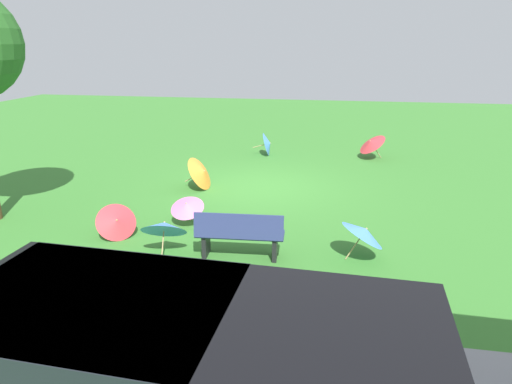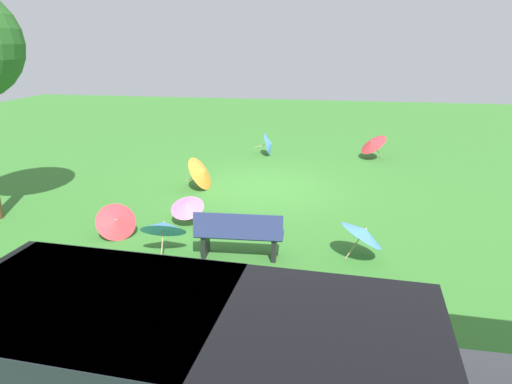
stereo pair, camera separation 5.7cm
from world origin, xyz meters
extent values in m
plane|color=#387A2D|center=(0.00, 0.00, 0.00)|extent=(40.00, 40.00, 0.00)
cube|color=black|center=(-0.72, 8.45, 0.85)|extent=(4.68, 2.10, 1.35)
cube|color=black|center=(0.20, 8.41, 1.25)|extent=(2.66, 2.03, 0.55)
cylinder|color=black|center=(0.85, 7.43, 0.38)|extent=(0.77, 0.25, 0.76)
cylinder|color=black|center=(-2.37, 7.58, 0.38)|extent=(0.77, 0.25, 0.76)
cube|color=navy|center=(-0.32, 4.28, 0.45)|extent=(1.63, 0.55, 0.05)
cube|color=navy|center=(-0.33, 4.48, 0.68)|extent=(1.60, 0.21, 0.45)
cube|color=black|center=(0.32, 4.32, 0.23)|extent=(0.11, 0.41, 0.45)
cube|color=black|center=(-0.96, 4.24, 0.23)|extent=(0.11, 0.41, 0.45)
cylinder|color=tan|center=(1.06, 4.60, 0.23)|extent=(0.08, 0.35, 0.46)
cone|color=#4C8CE5|center=(1.09, 4.38, 0.53)|extent=(0.96, 0.91, 0.64)
sphere|color=tan|center=(1.10, 4.33, 0.60)|extent=(0.04, 0.06, 0.05)
cylinder|color=tan|center=(2.44, 3.70, 0.17)|extent=(0.24, 0.30, 0.30)
cone|color=#D8383F|center=(2.30, 3.88, 0.35)|extent=(1.00, 0.96, 0.71)
sphere|color=tan|center=(2.27, 3.92, 0.40)|extent=(0.06, 0.06, 0.05)
cylinder|color=tan|center=(-2.37, 4.03, 0.23)|extent=(0.29, 0.11, 0.47)
cone|color=#4C8CE5|center=(-2.54, 3.98, 0.52)|extent=(1.01, 1.04, 0.57)
sphere|color=tan|center=(-2.57, 3.97, 0.59)|extent=(0.06, 0.05, 0.05)
cylinder|color=tan|center=(1.83, 0.38, 0.28)|extent=(0.44, 0.07, 0.28)
cone|color=orange|center=(1.55, 0.41, 0.45)|extent=(0.73, 1.01, 0.91)
sphere|color=tan|center=(1.47, 0.41, 0.50)|extent=(0.05, 0.04, 0.05)
cylinder|color=tan|center=(1.14, 2.81, 0.18)|extent=(0.03, 0.19, 0.36)
cone|color=pink|center=(1.14, 2.92, 0.42)|extent=(0.75, 0.74, 0.44)
sphere|color=tan|center=(1.14, 2.95, 0.49)|extent=(0.04, 0.05, 0.05)
cylinder|color=tan|center=(-3.31, -3.89, 0.25)|extent=(0.36, 0.18, 0.49)
cone|color=#D8383F|center=(-3.10, -3.80, 0.55)|extent=(1.16, 1.20, 0.70)
sphere|color=tan|center=(-3.05, -3.77, 0.62)|extent=(0.06, 0.05, 0.05)
cylinder|color=tan|center=(0.68, -3.70, 0.32)|extent=(0.46, 0.06, 0.15)
cone|color=#4C8CE5|center=(0.38, -3.72, 0.41)|extent=(0.43, 0.83, 0.81)
sphere|color=tan|center=(0.31, -3.73, 0.43)|extent=(0.05, 0.04, 0.04)
camera|label=1|loc=(-1.97, 11.88, 3.78)|focal=32.50mm
camera|label=2|loc=(-2.02, 11.87, 3.78)|focal=32.50mm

